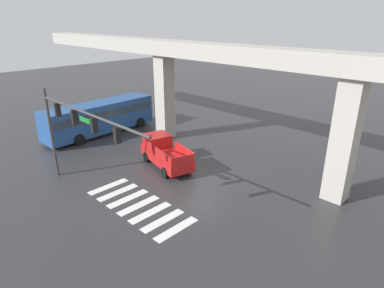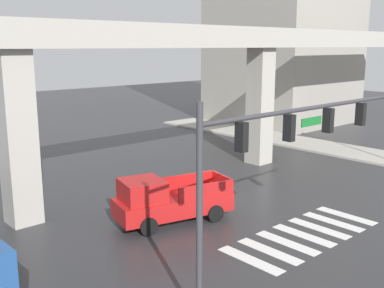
# 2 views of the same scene
# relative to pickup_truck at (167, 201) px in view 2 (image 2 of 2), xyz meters

# --- Properties ---
(ground_plane) EXTENTS (120.00, 120.00, 0.00)m
(ground_plane) POSITION_rel_pickup_truck_xyz_m (3.23, 0.68, -0.99)
(ground_plane) COLOR #2D2D30
(crosswalk_stripes) EXTENTS (7.15, 2.80, 0.01)m
(crosswalk_stripes) POSITION_rel_pickup_truck_xyz_m (3.23, -4.84, -0.98)
(crosswalk_stripes) COLOR silver
(crosswalk_stripes) RESTS_ON ground
(elevated_overpass) EXTENTS (54.27, 2.12, 8.66)m
(elevated_overpass) POSITION_rel_pickup_truck_xyz_m (3.23, 4.20, 6.40)
(elevated_overpass) COLOR #ADA89E
(elevated_overpass) RESTS_ON ground
(sidewalk_east) EXTENTS (4.00, 36.00, 0.15)m
(sidewalk_east) POSITION_rel_pickup_truck_xyz_m (18.26, 2.68, -0.91)
(sidewalk_east) COLOR #ADA89E
(sidewalk_east) RESTS_ON ground
(pickup_truck) EXTENTS (5.41, 3.07, 2.08)m
(pickup_truck) POSITION_rel_pickup_truck_xyz_m (0.00, 0.00, 0.00)
(pickup_truck) COLOR red
(pickup_truck) RESTS_ON ground
(traffic_signal_mast) EXTENTS (10.89, 0.32, 6.20)m
(traffic_signal_mast) POSITION_rel_pickup_truck_xyz_m (-0.41, -6.42, 3.69)
(traffic_signal_mast) COLOR #38383D
(traffic_signal_mast) RESTS_ON ground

